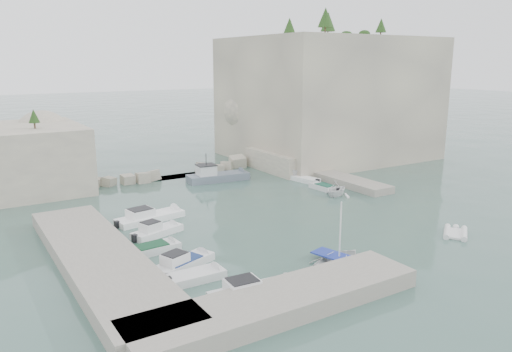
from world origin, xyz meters
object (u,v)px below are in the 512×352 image
motorboat_c (152,252)px  tender_east_c (304,181)px  motorboat_e (196,280)px  inflatable_dinghy (455,235)px  motorboat_b (157,235)px  motorboat_d (183,268)px  tender_east_d (302,177)px  motorboat_f (255,296)px  rowboat (339,264)px  tender_east_b (325,190)px  tender_east_a (336,196)px  work_boat (218,181)px  motorboat_a (150,221)px

motorboat_c → tender_east_c: same height
motorboat_e → inflatable_dinghy: size_ratio=1.20×
motorboat_b → motorboat_d: size_ratio=0.89×
tender_east_c → tender_east_d: tender_east_d is taller
motorboat_b → motorboat_f: size_ratio=0.77×
inflatable_dinghy → rowboat: bearing=142.0°
motorboat_b → inflatable_dinghy: size_ratio=1.40×
motorboat_b → motorboat_f: 13.48m
motorboat_d → tender_east_b: (21.82, 11.22, 0.00)m
motorboat_b → motorboat_c: 3.79m
motorboat_e → motorboat_b: bearing=84.6°
tender_east_a → tender_east_d: tender_east_a is taller
work_boat → motorboat_b: bearing=-126.0°
motorboat_c → tender_east_a: tender_east_a is taller
tender_east_a → motorboat_b: bearing=78.0°
motorboat_c → motorboat_f: bearing=-78.7°
motorboat_b → work_boat: work_boat is taller
motorboat_b → tender_east_c: size_ratio=1.04×
motorboat_a → work_boat: bearing=30.5°
tender_east_c → tender_east_d: 2.16m
tender_east_c → motorboat_e: bearing=118.6°
motorboat_a → tender_east_b: (20.07, 0.12, 0.00)m
tender_east_b → tender_east_c: bearing=-11.0°
motorboat_b → rowboat: motorboat_b is taller
motorboat_f → tender_east_c: motorboat_f is taller
tender_east_d → motorboat_b: bearing=105.2°
tender_east_a → tender_east_b: (0.54, 2.57, 0.00)m
motorboat_f → tender_east_a: bearing=41.7°
motorboat_d → tender_east_d: size_ratio=1.32×
motorboat_e → tender_east_c: bearing=39.4°
tender_east_c → tender_east_a: bearing=161.1°
motorboat_d → tender_east_b: motorboat_d is taller
motorboat_c → tender_east_b: bearing=14.3°
motorboat_a → tender_east_c: motorboat_a is taller
motorboat_b → tender_east_a: 20.40m
motorboat_d → inflatable_dinghy: 22.27m
tender_east_b → tender_east_d: bearing=-18.8°
motorboat_c → tender_east_b: size_ratio=1.11×
motorboat_c → inflatable_dinghy: 24.27m
rowboat → tender_east_a: (11.75, 13.80, 0.00)m
tender_east_a → tender_east_b: 2.62m
motorboat_c → tender_east_a: (22.08, 4.83, 0.00)m
motorboat_b → tender_east_c: 23.07m
work_boat → motorboat_e: bearing=-114.0°
tender_east_a → rowboat: bearing=123.5°
tender_east_c → motorboat_f: bearing=126.9°
motorboat_a → motorboat_d: bearing=-108.4°
motorboat_a → work_boat: work_boat is taller
motorboat_b → tender_east_a: size_ratio=1.38×
motorboat_c → tender_east_d: size_ratio=1.13×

